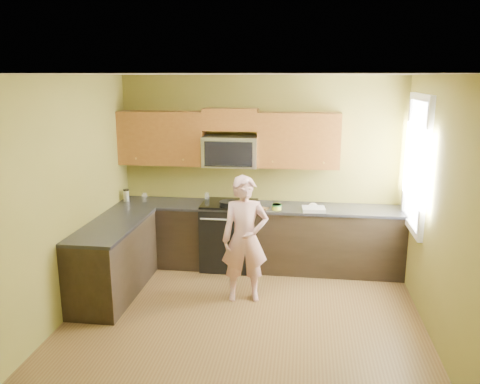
% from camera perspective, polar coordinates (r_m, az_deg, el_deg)
% --- Properties ---
extents(floor, '(4.00, 4.00, 0.00)m').
position_cam_1_polar(floor, '(5.55, 0.26, -15.43)').
color(floor, brown).
rests_on(floor, ground).
extents(ceiling, '(4.00, 4.00, 0.00)m').
position_cam_1_polar(ceiling, '(4.85, 0.29, 13.71)').
color(ceiling, white).
rests_on(ceiling, ground).
extents(wall_back, '(4.00, 0.00, 4.00)m').
position_cam_1_polar(wall_back, '(6.97, 2.40, 2.49)').
color(wall_back, olive).
rests_on(wall_back, ground).
extents(wall_front, '(4.00, 0.00, 4.00)m').
position_cam_1_polar(wall_front, '(3.17, -4.49, -11.40)').
color(wall_front, olive).
rests_on(wall_front, ground).
extents(wall_left, '(0.00, 4.00, 4.00)m').
position_cam_1_polar(wall_left, '(5.64, -20.31, -1.01)').
color(wall_left, olive).
rests_on(wall_left, ground).
extents(wall_right, '(0.00, 4.00, 4.00)m').
position_cam_1_polar(wall_right, '(5.18, 22.82, -2.49)').
color(wall_right, olive).
rests_on(wall_right, ground).
extents(cabinet_back_run, '(4.00, 0.60, 0.88)m').
position_cam_1_polar(cabinet_back_run, '(6.92, 2.10, -5.41)').
color(cabinet_back_run, black).
rests_on(cabinet_back_run, floor).
extents(cabinet_left_run, '(0.60, 1.60, 0.88)m').
position_cam_1_polar(cabinet_left_run, '(6.30, -14.66, -7.79)').
color(cabinet_left_run, black).
rests_on(cabinet_left_run, floor).
extents(countertop_back, '(4.00, 0.62, 0.04)m').
position_cam_1_polar(countertop_back, '(6.77, 2.12, -1.75)').
color(countertop_back, black).
rests_on(countertop_back, cabinet_back_run).
extents(countertop_left, '(0.62, 1.60, 0.04)m').
position_cam_1_polar(countertop_left, '(6.15, -14.83, -3.80)').
color(countertop_left, black).
rests_on(countertop_left, cabinet_left_run).
extents(stove, '(0.76, 0.65, 0.95)m').
position_cam_1_polar(stove, '(6.93, -1.23, -5.06)').
color(stove, black).
rests_on(stove, floor).
extents(microwave, '(0.76, 0.40, 0.42)m').
position_cam_1_polar(microwave, '(6.80, -1.11, 3.08)').
color(microwave, silver).
rests_on(microwave, wall_back).
extents(upper_cab_left, '(1.22, 0.33, 0.75)m').
position_cam_1_polar(upper_cab_left, '(7.05, -9.05, 3.29)').
color(upper_cab_left, brown).
rests_on(upper_cab_left, wall_back).
extents(upper_cab_right, '(1.12, 0.33, 0.75)m').
position_cam_1_polar(upper_cab_right, '(6.76, 6.85, 2.92)').
color(upper_cab_right, brown).
rests_on(upper_cab_right, wall_back).
extents(upper_cab_over_mw, '(0.76, 0.33, 0.30)m').
position_cam_1_polar(upper_cab_over_mw, '(6.75, -1.09, 8.57)').
color(upper_cab_over_mw, brown).
rests_on(upper_cab_over_mw, wall_back).
extents(window, '(0.06, 1.06, 1.66)m').
position_cam_1_polar(window, '(6.25, 20.13, 3.17)').
color(window, white).
rests_on(window, wall_right).
extents(woman, '(0.62, 0.47, 1.54)m').
position_cam_1_polar(woman, '(5.85, 0.59, -5.56)').
color(woman, '#D16C68').
rests_on(woman, floor).
extents(frying_pan, '(0.37, 0.51, 0.06)m').
position_cam_1_polar(frying_pan, '(6.66, -1.29, -1.57)').
color(frying_pan, black).
rests_on(frying_pan, stove).
extents(butter_tub, '(0.15, 0.15, 0.09)m').
position_cam_1_polar(butter_tub, '(6.57, 4.34, -2.09)').
color(butter_tub, yellow).
rests_on(butter_tub, countertop_back).
extents(toast_slice, '(0.14, 0.14, 0.01)m').
position_cam_1_polar(toast_slice, '(6.59, 2.83, -1.95)').
color(toast_slice, '#B27F47').
rests_on(toast_slice, countertop_back).
extents(napkin_a, '(0.14, 0.14, 0.06)m').
position_cam_1_polar(napkin_a, '(6.57, 0.82, -1.78)').
color(napkin_a, silver).
rests_on(napkin_a, countertop_back).
extents(napkin_b, '(0.13, 0.14, 0.07)m').
position_cam_1_polar(napkin_b, '(6.71, 8.61, -1.58)').
color(napkin_b, silver).
rests_on(napkin_b, countertop_back).
extents(dish_towel, '(0.32, 0.26, 0.05)m').
position_cam_1_polar(dish_towel, '(6.55, 8.67, -2.02)').
color(dish_towel, silver).
rests_on(dish_towel, countertop_back).
extents(travel_mug, '(0.09, 0.09, 0.18)m').
position_cam_1_polar(travel_mug, '(7.16, -13.21, -1.09)').
color(travel_mug, silver).
rests_on(travel_mug, countertop_back).
extents(glass_a, '(0.08, 0.08, 0.12)m').
position_cam_1_polar(glass_a, '(7.10, -11.19, -0.61)').
color(glass_a, silver).
rests_on(glass_a, countertop_back).
extents(glass_c, '(0.09, 0.09, 0.12)m').
position_cam_1_polar(glass_c, '(7.00, -3.92, -0.60)').
color(glass_c, silver).
rests_on(glass_c, countertop_back).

